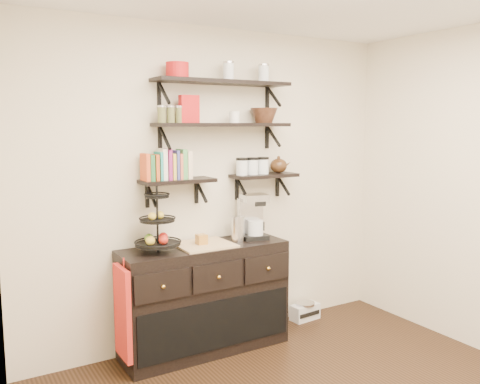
{
  "coord_description": "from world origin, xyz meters",
  "views": [
    {
      "loc": [
        -2.07,
        -2.14,
        1.89
      ],
      "look_at": [
        -0.11,
        1.15,
        1.38
      ],
      "focal_mm": 38.0,
      "sensor_mm": 36.0,
      "label": 1
    }
  ],
  "objects_px": {
    "sideboard": "(205,298)",
    "fruit_stand": "(158,229)",
    "coffee_maker": "(253,217)",
    "radio": "(305,311)"
  },
  "relations": [
    {
      "from": "sideboard",
      "to": "coffee_maker",
      "type": "xyz_separation_m",
      "value": [
        0.49,
        0.03,
        0.63
      ]
    },
    {
      "from": "fruit_stand",
      "to": "sideboard",
      "type": "bearing_deg",
      "value": -0.55
    },
    {
      "from": "sideboard",
      "to": "coffee_maker",
      "type": "distance_m",
      "value": 0.8
    },
    {
      "from": "coffee_maker",
      "to": "radio",
      "type": "distance_m",
      "value": 1.2
    },
    {
      "from": "fruit_stand",
      "to": "coffee_maker",
      "type": "relative_size",
      "value": 1.32
    },
    {
      "from": "fruit_stand",
      "to": "radio",
      "type": "bearing_deg",
      "value": 3.63
    },
    {
      "from": "sideboard",
      "to": "fruit_stand",
      "type": "distance_m",
      "value": 0.74
    },
    {
      "from": "coffee_maker",
      "to": "radio",
      "type": "height_order",
      "value": "coffee_maker"
    },
    {
      "from": "fruit_stand",
      "to": "coffee_maker",
      "type": "bearing_deg",
      "value": 1.48
    },
    {
      "from": "fruit_stand",
      "to": "radio",
      "type": "xyz_separation_m",
      "value": [
        1.54,
        0.1,
        -1.0
      ]
    }
  ]
}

